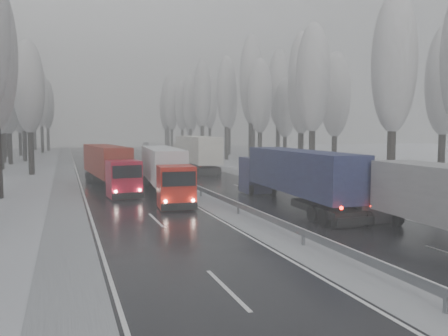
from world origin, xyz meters
TOP-DOWN VIEW (x-y plane):
  - ground at (0.00, 0.00)m, footprint 260.00×260.00m
  - carriageway_right at (5.25, 30.00)m, footprint 7.50×200.00m
  - carriageway_left at (-5.25, 30.00)m, footprint 7.50×200.00m
  - median_slush at (0.00, 30.00)m, footprint 3.00×200.00m
  - shoulder_right at (10.20, 30.00)m, footprint 2.40×200.00m
  - shoulder_left at (-10.20, 30.00)m, footprint 2.40×200.00m
  - median_guardrail at (0.00, 29.99)m, footprint 0.12×200.00m
  - tree_16 at (15.04, 15.67)m, footprint 3.60×3.60m
  - tree_17 at (24.68, 19.67)m, footprint 3.60×3.60m
  - tree_18 at (14.51, 27.03)m, footprint 3.60×3.60m
  - tree_19 at (20.02, 31.03)m, footprint 3.60×3.60m
  - tree_20 at (17.90, 35.17)m, footprint 3.60×3.60m
  - tree_21 at (20.12, 39.17)m, footprint 3.60×3.60m
  - tree_22 at (17.02, 45.60)m, footprint 3.60×3.60m
  - tree_23 at (23.31, 49.60)m, footprint 3.60×3.60m
  - tree_24 at (17.90, 51.02)m, footprint 3.60×3.60m
  - tree_25 at (24.81, 55.02)m, footprint 3.60×3.60m
  - tree_26 at (17.56, 61.27)m, footprint 3.60×3.60m
  - tree_27 at (24.72, 65.27)m, footprint 3.60×3.60m
  - tree_28 at (16.34, 71.95)m, footprint 3.60×3.60m
  - tree_29 at (23.71, 75.95)m, footprint 3.60×3.60m
  - tree_30 at (16.56, 81.70)m, footprint 3.60×3.60m
  - tree_31 at (22.48, 85.70)m, footprint 3.60×3.60m
  - tree_32 at (16.63, 89.21)m, footprint 3.60×3.60m
  - tree_33 at (19.77, 93.21)m, footprint 3.60×3.60m
  - tree_34 at (15.73, 96.32)m, footprint 3.60×3.60m
  - tree_35 at (24.94, 100.32)m, footprint 3.60×3.60m
  - tree_36 at (17.04, 106.16)m, footprint 3.60×3.60m
  - tree_37 at (24.02, 110.16)m, footprint 3.60×3.60m
  - tree_38 at (18.73, 116.73)m, footprint 3.60×3.60m
  - tree_39 at (21.55, 120.73)m, footprint 3.60×3.60m
  - tree_62 at (-13.94, 43.73)m, footprint 3.60×3.60m
  - tree_66 at (-18.16, 62.35)m, footprint 3.60×3.60m
  - tree_67 at (-19.54, 66.35)m, footprint 3.60×3.60m
  - tree_68 at (-16.58, 69.11)m, footprint 3.60×3.60m
  - tree_70 at (-16.33, 79.19)m, footprint 3.60×3.60m
  - tree_71 at (-21.09, 83.19)m, footprint 3.60×3.60m
  - tree_72 at (-18.93, 88.54)m, footprint 3.60×3.60m
  - tree_73 at (-21.82, 92.54)m, footprint 3.60×3.60m
  - tree_74 at (-15.07, 99.33)m, footprint 3.60×3.60m
  - tree_75 at (-24.20, 103.33)m, footprint 3.60×3.60m
  - tree_76 at (-14.05, 108.72)m, footprint 3.60×3.60m
  - tree_77 at (-19.66, 112.72)m, footprint 3.60×3.60m
  - tree_78 at (-17.56, 115.31)m, footprint 3.60×3.60m
  - tree_79 at (-20.33, 119.31)m, footprint 3.60×3.60m
  - truck_blue_box at (4.51, 13.22)m, footprint 3.34×15.60m
  - truck_cream_box at (5.49, 40.41)m, footprint 4.00×17.87m
  - box_truck_distant at (6.73, 76.62)m, footprint 2.50×7.93m
  - truck_red_white at (-2.66, 21.72)m, footprint 3.64×15.09m
  - truck_red_red at (-6.50, 27.57)m, footprint 3.64×15.25m

SIDE VIEW (x-z plane):
  - ground at x=0.00m, z-range 0.00..0.00m
  - carriageway_right at x=5.25m, z-range 0.00..0.03m
  - carriageway_left at x=-5.25m, z-range 0.00..0.03m
  - median_slush at x=0.00m, z-range 0.00..0.04m
  - shoulder_right at x=10.20m, z-range 0.00..0.04m
  - shoulder_left at x=-10.20m, z-range 0.00..0.04m
  - median_guardrail at x=0.00m, z-range 0.22..0.98m
  - box_truck_distant at x=6.73m, z-range 0.03..2.98m
  - truck_red_white at x=-2.66m, z-range 0.32..4.16m
  - truck_red_red at x=-6.50m, z-range 0.32..4.20m
  - truck_blue_box at x=4.51m, z-range 0.33..4.31m
  - truck_cream_box at x=5.49m, z-range 0.38..4.93m
  - tree_23 at x=23.31m, z-range 1.99..15.54m
  - tree_77 at x=-19.66m, z-range 2.10..16.42m
  - tree_33 at x=19.77m, z-range 2.10..16.42m
  - tree_19 at x=20.02m, z-range 2.13..16.70m
  - tree_72 at x=-18.93m, z-range 2.21..17.31m
  - tree_66 at x=-18.16m, z-range 2.22..17.45m
  - tree_17 at x=24.68m, z-range 2.27..17.80m
  - tree_20 at x=17.90m, z-range 2.29..18.00m
  - tree_22 at x=17.02m, z-range 2.31..18.17m
  - tree_62 at x=-13.94m, z-range 2.34..18.38m
  - tree_39 at x=21.55m, z-range 2.36..18.54m
  - tree_37 at x=24.02m, z-range 2.38..18.75m
  - tree_16 at x=15.04m, z-range 2.40..18.93m
  - tree_18 at x=14.51m, z-range 2.41..18.99m
  - tree_68 at x=-16.58m, z-range 2.42..19.07m
  - tree_79 at x=-20.33m, z-range 2.48..19.54m
  - tree_70 at x=-16.33m, z-range 2.48..19.57m
  - tree_67 at x=-19.54m, z-range 2.48..19.58m
  - tree_73 at x=-21.82m, z-range 2.50..19.72m
  - tree_32 at x=16.63m, z-range 2.51..19.85m
  - tree_27 at x=24.72m, z-range 2.55..20.17m
  - tree_34 at x=15.73m, z-range 2.55..20.19m
  - tree_30 at x=16.56m, z-range 2.59..20.45m
  - tree_38 at x=18.73m, z-range 2.60..20.58m
  - tree_29 at x=23.71m, z-range 2.62..20.73m
  - tree_35 at x=24.94m, z-range 2.64..20.89m
  - tree_76 at x=-14.05m, z-range 2.68..21.23m
  - tree_31 at x=22.48m, z-range 2.68..21.26m
  - tree_75 at x=-24.20m, z-range 2.69..21.29m
  - tree_21 at x=20.12m, z-range 2.69..21.31m
  - tree_26 at x=17.56m, z-range 2.71..21.49m
  - tree_25 at x=24.81m, z-range 2.80..22.24m
  - tree_78 at x=-17.56m, z-range 2.81..22.37m
  - tree_71 at x=-21.09m, z-range 2.82..22.43m
  - tree_28 at x=16.34m, z-range 2.82..22.45m
  - tree_74 at x=-15.07m, z-range 2.83..22.52m
  - tree_36 at x=17.04m, z-range 2.91..23.13m
  - tree_24 at x=17.90m, z-range 2.94..23.43m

